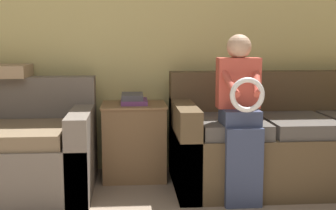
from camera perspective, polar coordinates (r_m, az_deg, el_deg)
The scene contains 6 objects.
wall_back at distance 4.21m, azimuth -6.70°, elevation 9.35°, with size 7.83×0.06×2.55m.
couch_main at distance 3.96m, azimuth 14.72°, elevation -4.58°, with size 1.92×0.93×0.90m.
child_left_seated at distance 3.39m, azimuth 8.85°, elevation -0.65°, with size 0.31×0.38×1.21m.
side_shelf at distance 4.00m, azimuth -4.14°, elevation -4.25°, with size 0.54×0.49×0.63m.
book_stack at distance 3.95m, azimuth -4.27°, elevation 0.73°, with size 0.22×0.30×0.09m.
throw_pillow at distance 4.10m, azimuth -19.33°, elevation 3.95°, with size 0.40×0.40×0.10m.
Camera 1 is at (0.14, -1.18, 1.19)m, focal length 50.00 mm.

